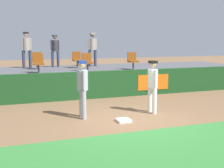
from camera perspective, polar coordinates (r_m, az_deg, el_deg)
ground_plane at (r=8.89m, az=3.89°, el=-7.21°), size 60.00×60.00×0.00m
grass_foreground_strip at (r=6.87m, az=12.20°, el=-12.18°), size 18.00×2.80×0.01m
first_base at (r=8.78m, az=2.24°, el=-7.13°), size 0.40×0.40×0.08m
player_fielder_home at (r=9.74m, az=7.96°, el=0.20°), size 0.34×0.55×1.75m
player_runner_visitor at (r=9.03m, az=-5.82°, el=-0.21°), size 0.36×0.50×1.80m
field_wall at (r=12.19m, az=-3.07°, el=-0.15°), size 18.00×0.26×1.14m
bleacher_platform at (r=14.65m, az=-6.03°, el=1.01°), size 18.00×4.80×1.00m
seat_front_right at (r=14.23m, az=4.09°, el=4.74°), size 0.45×0.44×0.84m
seat_front_left at (r=13.07m, az=-14.27°, el=4.16°), size 0.46×0.44×0.84m
seat_back_left at (r=14.87m, az=-14.51°, el=4.65°), size 0.45×0.44×0.84m
seat_front_center at (r=13.46m, az=-4.90°, el=4.51°), size 0.44×0.44×0.84m
seat_back_center at (r=15.19m, az=-6.90°, el=4.94°), size 0.44×0.44×0.84m
spectator_hooded at (r=15.89m, az=-11.11°, el=6.86°), size 0.47×0.37×1.70m
spectator_capped at (r=15.62m, az=-16.44°, el=6.93°), size 0.51×0.38×1.84m
spectator_casual at (r=16.10m, az=-3.86°, el=7.26°), size 0.51×0.38×1.82m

